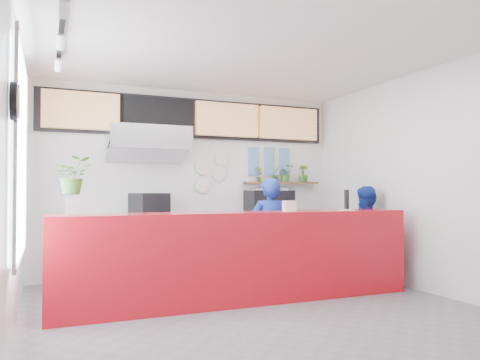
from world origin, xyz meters
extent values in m
plane|color=slate|center=(0.00, 0.00, 0.00)|extent=(5.00, 5.00, 0.00)
plane|color=silver|center=(0.00, 0.00, 3.00)|extent=(5.00, 5.00, 0.00)
plane|color=white|center=(0.00, 2.50, 1.50)|extent=(5.00, 0.00, 5.00)
plane|color=white|center=(-2.50, 0.00, 1.50)|extent=(0.00, 5.00, 5.00)
plane|color=white|center=(2.50, 0.00, 1.50)|extent=(0.00, 5.00, 5.00)
cube|color=#B70D17|center=(0.00, 0.40, 0.55)|extent=(4.50, 0.60, 1.10)
cube|color=beige|center=(0.00, 2.49, 2.60)|extent=(5.00, 0.02, 0.80)
cube|color=#B2B5BA|center=(-0.80, 2.20, 0.45)|extent=(1.80, 0.60, 0.90)
cube|color=black|center=(-0.77, 2.20, 1.11)|extent=(0.59, 0.59, 0.43)
cube|color=#B2B5BA|center=(-0.80, 2.15, 2.15)|extent=(1.20, 0.70, 0.35)
cube|color=#B2B5BA|center=(-0.80, 2.15, 1.95)|extent=(1.20, 0.69, 0.31)
cube|color=#B2B5BA|center=(1.50, 2.20, 0.45)|extent=(1.80, 0.60, 0.90)
cube|color=black|center=(1.25, 2.20, 1.13)|extent=(0.75, 0.56, 0.47)
cube|color=#B7BBBF|center=(1.25, 2.20, 1.38)|extent=(0.60, 0.44, 0.05)
cube|color=brown|center=(1.60, 2.40, 1.50)|extent=(1.40, 0.18, 0.04)
cube|color=tan|center=(-1.75, 2.38, 2.55)|extent=(1.10, 0.10, 0.55)
cube|color=black|center=(-0.59, 2.38, 2.55)|extent=(1.10, 0.10, 0.55)
cube|color=tan|center=(0.57, 2.38, 2.55)|extent=(1.10, 0.10, 0.55)
cube|color=tan|center=(1.73, 2.38, 2.55)|extent=(1.10, 0.10, 0.55)
cube|color=black|center=(0.00, 2.46, 2.55)|extent=(4.80, 0.04, 0.65)
cube|color=silver|center=(-2.47, 0.30, 1.70)|extent=(0.04, 2.20, 1.90)
cube|color=#B2B5BA|center=(-2.45, 0.30, 1.70)|extent=(0.03, 2.30, 2.00)
cylinder|color=black|center=(-2.46, -0.90, 2.05)|extent=(0.05, 0.30, 0.30)
cylinder|color=white|center=(-2.43, -0.90, 2.05)|extent=(0.02, 0.26, 0.26)
cube|color=black|center=(-2.10, 0.00, 2.94)|extent=(0.05, 2.40, 0.04)
cylinder|color=silver|center=(0.15, 2.47, 1.75)|extent=(0.24, 0.03, 0.24)
cylinder|color=silver|center=(0.45, 2.47, 1.65)|extent=(0.24, 0.03, 0.24)
cylinder|color=silver|center=(0.15, 2.47, 1.45)|extent=(0.24, 0.03, 0.24)
cylinder|color=silver|center=(0.50, 2.47, 1.90)|extent=(0.24, 0.03, 0.24)
cube|color=#598CBF|center=(1.10, 2.48, 2.00)|extent=(0.20, 0.02, 0.25)
cube|color=#598CBF|center=(1.40, 2.48, 2.00)|extent=(0.20, 0.02, 0.25)
cube|color=#598CBF|center=(1.70, 2.48, 2.00)|extent=(0.20, 0.02, 0.25)
cube|color=#598CBF|center=(1.10, 2.48, 1.75)|extent=(0.20, 0.02, 0.25)
cube|color=#598CBF|center=(1.40, 2.48, 1.75)|extent=(0.20, 0.02, 0.25)
cube|color=#598CBF|center=(1.70, 2.48, 1.75)|extent=(0.20, 0.02, 0.25)
imported|color=navy|center=(0.69, 1.04, 0.77)|extent=(0.60, 0.44, 1.54)
imported|color=navy|center=(2.19, 0.86, 0.72)|extent=(0.80, 0.68, 1.43)
imported|color=#376824|center=(1.16, 2.40, 1.65)|extent=(0.16, 0.12, 0.27)
imported|color=#376824|center=(1.48, 2.40, 1.65)|extent=(0.18, 0.16, 0.26)
imported|color=#376824|center=(1.69, 2.40, 1.67)|extent=(0.30, 0.27, 0.29)
imported|color=#376824|center=(2.04, 2.40, 1.67)|extent=(0.22, 0.21, 0.30)
cylinder|color=white|center=(-1.96, 0.40, 1.20)|extent=(0.21, 0.21, 0.19)
imported|color=#376824|center=(-1.96, 0.40, 1.52)|extent=(0.40, 0.36, 0.40)
cube|color=white|center=(0.61, 0.31, 1.17)|extent=(0.16, 0.10, 0.14)
cylinder|color=white|center=(1.49, 0.33, 1.11)|extent=(0.23, 0.23, 0.01)
cylinder|color=black|center=(1.49, 0.33, 1.24)|extent=(0.07, 0.07, 0.26)
camera|label=1|loc=(-2.23, -4.89, 1.36)|focal=35.00mm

